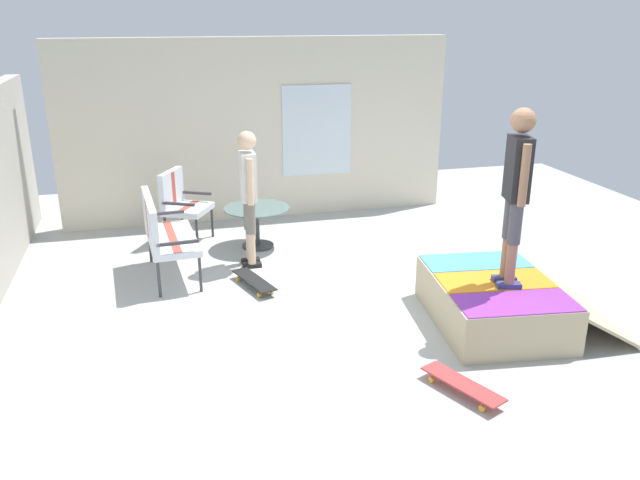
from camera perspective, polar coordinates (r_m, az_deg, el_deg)
ground_plane at (r=7.13m, az=4.02°, el=-6.76°), size 12.00×12.00×0.10m
house_facade at (r=10.12m, az=-5.37°, el=9.64°), size 0.23×6.00×2.76m
skate_ramp at (r=7.02m, az=15.22°, el=-5.25°), size 1.83×2.01×0.49m
patio_bench at (r=8.02m, az=-13.79°, el=0.87°), size 1.29×0.64×1.02m
patio_chair_near_house at (r=9.28m, az=-12.26°, el=3.51°), size 0.81×0.78×1.02m
patio_table at (r=8.94m, az=-5.58°, el=1.86°), size 0.90×0.90×0.57m
person_watching at (r=8.11m, az=-6.33°, el=4.54°), size 0.48×0.25×1.74m
person_skater at (r=6.52m, az=16.96°, el=4.76°), size 0.47×0.30×1.78m
skateboard_by_bench at (r=7.72m, az=-5.83°, el=-3.60°), size 0.82×0.44×0.10m
skateboard_spare at (r=5.80m, az=12.47°, el=-12.35°), size 0.81×0.50×0.10m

